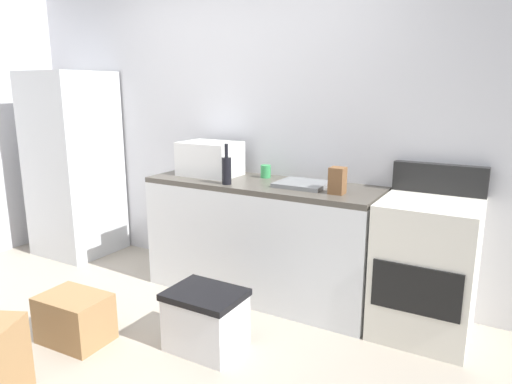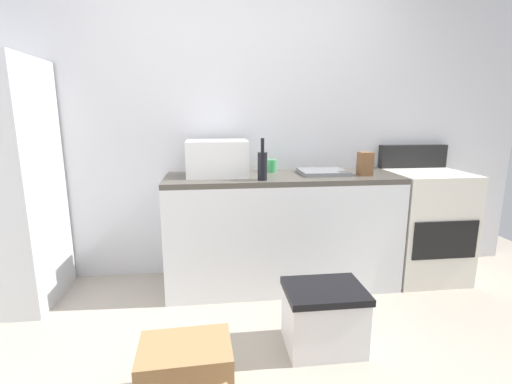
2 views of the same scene
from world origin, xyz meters
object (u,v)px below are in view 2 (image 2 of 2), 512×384
Objects in this scene: microwave at (217,158)px; coffee_mug at (272,166)px; wine_bottle at (262,165)px; stove_oven at (423,223)px; knife_block at (365,164)px; cardboard_box_large at (186,374)px; storage_bin at (324,317)px.

coffee_mug is at bearing 16.23° from microwave.
wine_bottle is 0.39m from coffee_mug.
stove_oven is 3.67× the size of wine_bottle.
coffee_mug is at bearing 172.95° from stove_oven.
knife_block reaches higher than cardboard_box_large.
stove_oven is 2.55× the size of cardboard_box_large.
knife_block is 1.24m from storage_bin.
cardboard_box_large is (-1.91, -1.23, -0.31)m from stove_oven.
stove_oven is at bearing 9.52° from knife_block.
coffee_mug is 0.73m from knife_block.
stove_oven reaches higher than cardboard_box_large.
stove_oven is 2.39× the size of storage_bin.
stove_oven is at bearing 32.75° from cardboard_box_large.
microwave is 1.14m from knife_block.
wine_bottle reaches higher than storage_bin.
wine_bottle is at bearing 112.24° from storage_bin.
microwave is 0.47m from coffee_mug.
knife_block is at bearing -6.43° from microwave.
storage_bin is at bearing 23.99° from cardboard_box_large.
knife_block is at bearing -170.48° from stove_oven.
cardboard_box_large is 0.86m from storage_bin.
microwave is 2.56× the size of knife_block.
coffee_mug is (0.44, 0.13, -0.09)m from microwave.
microwave reaches higher than knife_block.
coffee_mug is 0.22× the size of storage_bin.
stove_oven is 0.79m from knife_block.
microwave reaches higher than stove_oven.
storage_bin is at bearing -81.89° from coffee_mug.
knife_block is 0.42× the size of cardboard_box_large.
microwave is 1.00× the size of storage_bin.
microwave is at bearing 173.57° from knife_block.
wine_bottle reaches higher than coffee_mug.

